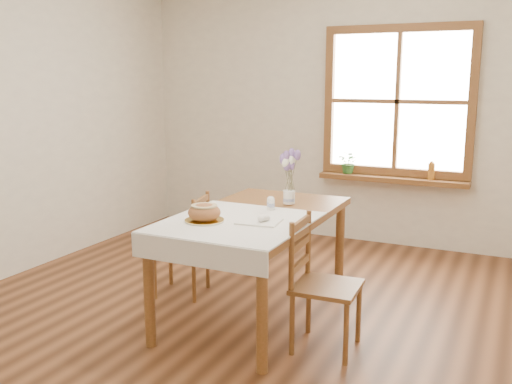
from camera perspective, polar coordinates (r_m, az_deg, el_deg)
ground at (r=3.98m, az=-1.91°, el=-13.60°), size 5.00×5.00×0.00m
room_walls at (r=3.61m, az=-2.09°, el=11.80°), size 4.60×5.10×2.65m
window at (r=5.79m, az=13.97°, el=8.78°), size 1.46×0.08×1.46m
window_sill at (r=5.81m, az=13.48°, el=1.25°), size 1.46×0.20×0.05m
dining_table at (r=4.01m, az=0.00°, el=-3.30°), size 0.90×1.60×0.75m
table_linen at (r=3.72m, az=-2.01°, el=-3.03°), size 0.91×0.99×0.01m
chair_left at (r=4.51m, az=-7.50°, el=-5.20°), size 0.46×0.44×0.80m
chair_right at (r=3.60m, az=7.12°, el=-9.18°), size 0.43×0.41×0.84m
bread_plate at (r=3.72m, az=-5.18°, el=-2.87°), size 0.28×0.28×0.01m
bread_loaf at (r=3.71m, az=-5.19°, el=-1.89°), size 0.21×0.21×0.12m
egg_napkin at (r=3.69m, az=0.33°, el=-2.96°), size 0.29×0.26×0.01m
eggs at (r=3.68m, az=0.33°, el=-2.52°), size 0.23×0.21×0.05m
salt_shaker at (r=4.03m, az=1.47°, el=-1.10°), size 0.06×0.06×0.10m
pepper_shaker at (r=4.02m, az=1.55°, el=-1.22°), size 0.05×0.05×0.09m
flower_vase at (r=4.24m, az=3.32°, el=-0.63°), size 0.11×0.11×0.10m
lavender_bouquet at (r=4.21m, az=3.35°, el=1.95°), size 0.16×0.16×0.29m
potted_plant at (r=5.89m, az=9.28°, el=2.68°), size 0.27×0.29×0.18m
amber_bottle at (r=5.72m, az=17.13°, el=2.08°), size 0.08×0.08×0.18m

